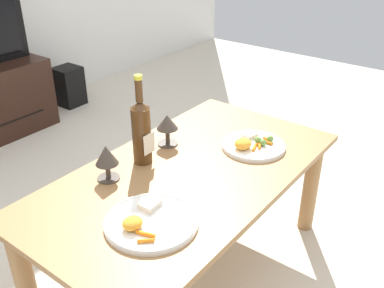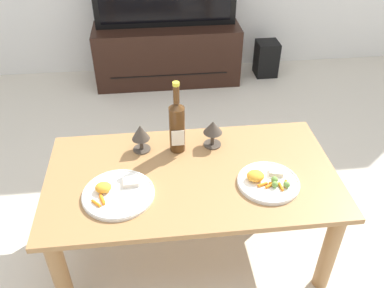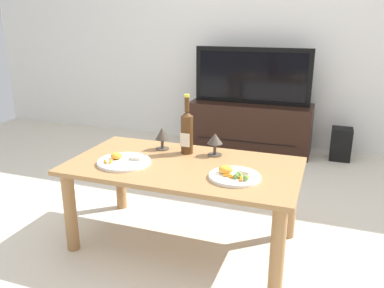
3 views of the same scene
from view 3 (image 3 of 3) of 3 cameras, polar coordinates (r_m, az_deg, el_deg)
name	(u,v)px [view 3 (image 3 of 3)]	position (r m, az deg, el deg)	size (l,w,h in m)	color
ground_plane	(184,242)	(2.39, -1.18, -14.06)	(6.40, 6.40, 0.00)	beige
back_wall	(261,15)	(4.10, 9.98, 18.04)	(6.40, 0.10, 2.60)	silver
dining_table	(184,178)	(2.20, -1.24, -5.00)	(1.27, 0.69, 0.49)	#9E7042
tv_stand	(249,127)	(3.94, 8.34, 2.49)	(1.18, 0.41, 0.48)	black
tv_screen	(252,76)	(3.83, 8.67, 9.78)	(1.12, 0.05, 0.53)	black
floor_speaker	(341,144)	(3.90, 20.84, 0.01)	(0.18, 0.18, 0.30)	black
wine_bottle	(187,131)	(2.31, -0.74, 1.97)	(0.07, 0.07, 0.35)	#4C2D14
goblet_left	(162,135)	(2.39, -4.37, 1.33)	(0.08, 0.08, 0.14)	#473D33
goblet_right	(215,140)	(2.28, 3.37, 0.56)	(0.09, 0.09, 0.13)	#473D33
dinner_plate_left	(124,161)	(2.21, -9.91, -2.47)	(0.30, 0.30, 0.05)	white
dinner_plate_right	(234,175)	(1.99, 6.14, -4.56)	(0.26, 0.26, 0.05)	white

